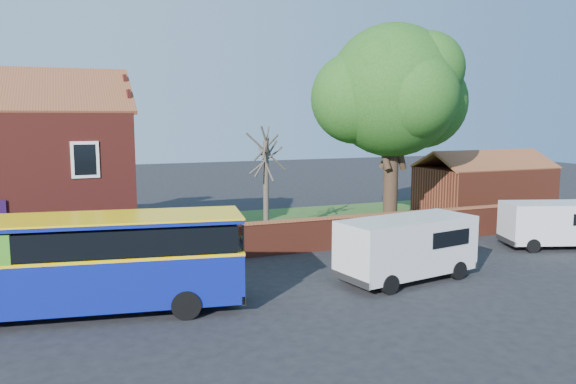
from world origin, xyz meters
name	(u,v)px	position (x,y,z in m)	size (l,w,h in m)	color
ground	(199,320)	(0.00, 0.00, 0.00)	(120.00, 120.00, 0.00)	black
grass_strip	(364,221)	(13.00, 13.00, 0.02)	(26.00, 12.00, 0.04)	#426B28
boundary_wall	(421,226)	(13.00, 7.00, 0.81)	(22.00, 0.38, 1.60)	maroon
outbuilding	(484,188)	(22.00, 13.00, 1.61)	(8.20, 5.06, 4.17)	maroon
bus	(67,260)	(-3.80, 1.96, 1.80)	(10.71, 4.20, 3.18)	navy
van_near	(407,246)	(8.50, 1.40, 1.37)	(5.88, 3.20, 2.44)	silver
van_far	(557,223)	(18.34, 3.42, 1.24)	(5.43, 3.46, 2.22)	silver
large_tree	(392,95)	(13.73, 11.26, 7.55)	(9.46, 7.48, 11.54)	black
bare_tree	(266,184)	(5.84, 10.50, 2.86)	(2.09, 2.49, 5.57)	#4C4238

